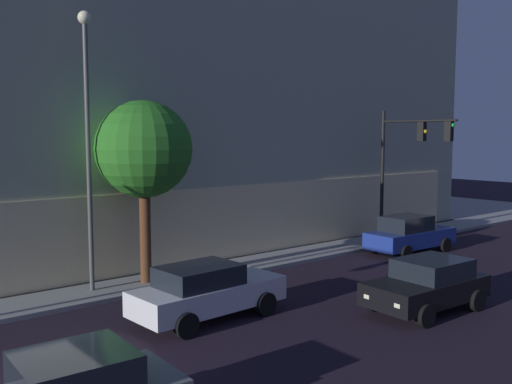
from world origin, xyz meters
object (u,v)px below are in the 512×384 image
(modern_building, at_px, (91,57))
(traffic_light_far_corner, at_px, (408,151))
(sidewalk_tree, at_px, (144,150))
(street_lamp_sidewalk, at_px, (87,121))
(car_black, at_px, (428,284))
(car_blue, at_px, (409,234))
(car_white, at_px, (207,291))

(modern_building, distance_m, traffic_light_far_corner, 20.59)
(sidewalk_tree, bearing_deg, street_lamp_sidewalk, 173.76)
(car_black, height_order, car_blue, car_blue)
(street_lamp_sidewalk, bearing_deg, car_black, -49.05)
(sidewalk_tree, xyz_separation_m, car_blue, (12.06, -2.57, -3.99))
(street_lamp_sidewalk, height_order, car_white, street_lamp_sidewalk)
(street_lamp_sidewalk, distance_m, car_blue, 15.10)
(traffic_light_far_corner, xyz_separation_m, car_white, (-14.01, -3.11, -3.76))
(car_black, distance_m, car_blue, 8.75)
(modern_building, distance_m, car_white, 23.99)
(car_white, bearing_deg, car_black, -32.41)
(car_black, bearing_deg, street_lamp_sidewalk, 130.95)
(traffic_light_far_corner, bearing_deg, car_blue, -140.35)
(street_lamp_sidewalk, bearing_deg, modern_building, 65.65)
(sidewalk_tree, distance_m, car_black, 10.43)
(sidewalk_tree, xyz_separation_m, car_black, (5.25, -8.06, -4.03))
(traffic_light_far_corner, xyz_separation_m, sidewalk_tree, (-13.56, 1.33, 0.23))
(street_lamp_sidewalk, xyz_separation_m, car_black, (7.18, -8.27, -5.00))
(modern_building, relative_size, sidewalk_tree, 5.10)
(traffic_light_far_corner, bearing_deg, street_lamp_sidewalk, 174.31)
(modern_building, xyz_separation_m, traffic_light_far_corner, (7.99, -18.11, -5.66))
(modern_building, bearing_deg, car_black, -90.75)
(modern_building, relative_size, car_blue, 7.04)
(traffic_light_far_corner, bearing_deg, modern_building, 113.79)
(street_lamp_sidewalk, distance_m, sidewalk_tree, 2.17)
(modern_building, distance_m, sidewalk_tree, 18.50)
(sidewalk_tree, bearing_deg, car_white, -95.87)
(modern_building, xyz_separation_m, car_black, (-0.32, -24.84, -9.45))
(modern_building, height_order, car_blue, modern_building)
(street_lamp_sidewalk, relative_size, sidewalk_tree, 1.43)
(street_lamp_sidewalk, relative_size, car_blue, 1.97)
(traffic_light_far_corner, relative_size, street_lamp_sidewalk, 0.69)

